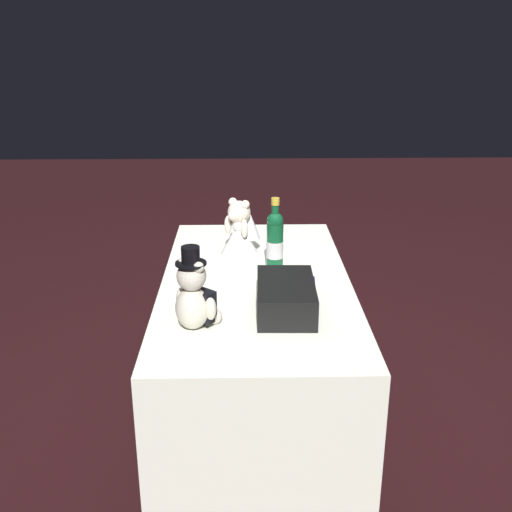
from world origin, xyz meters
TOP-DOWN VIEW (x-y plane):
  - ground_plane at (0.00, 0.00)m, footprint 12.00×12.00m
  - reception_table at (0.00, 0.00)m, footprint 1.45×0.74m
  - teddy_bear_groom at (0.40, -0.21)m, footprint 0.16×0.16m
  - teddy_bear_bride at (-0.32, -0.06)m, footprint 0.22×0.21m
  - champagne_bottle at (-0.11, 0.08)m, footprint 0.07×0.07m
  - signing_pen at (0.04, 0.23)m, footprint 0.13×0.02m
  - gift_case_black at (0.29, 0.10)m, footprint 0.34×0.21m

SIDE VIEW (x-z plane):
  - ground_plane at x=0.00m, z-range 0.00..0.00m
  - reception_table at x=0.00m, z-range 0.00..0.72m
  - signing_pen at x=0.04m, z-range 0.72..0.73m
  - gift_case_black at x=0.29m, z-range 0.72..0.83m
  - teddy_bear_groom at x=0.40m, z-range 0.69..0.97m
  - teddy_bear_bride at x=-0.32m, z-range 0.71..0.95m
  - champagne_bottle at x=-0.11m, z-range 0.70..1.00m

